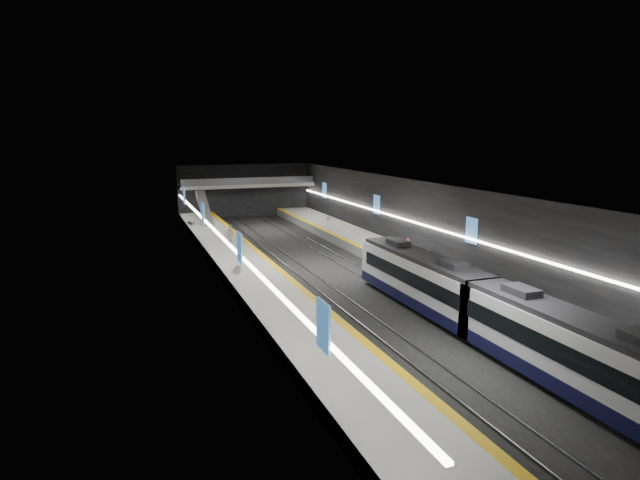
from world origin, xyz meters
name	(u,v)px	position (x,y,z in m)	size (l,w,h in m)	color
ground	(328,270)	(0.00, 0.00, 0.00)	(70.00, 70.00, 0.00)	black
ceiling	(328,185)	(0.00, 0.00, 8.00)	(20.00, 70.00, 0.04)	beige
wall_left	(219,235)	(-10.00, 0.00, 4.00)	(0.04, 70.00, 8.00)	black
wall_right	(422,222)	(10.00, 0.00, 4.00)	(0.04, 70.00, 8.00)	black
wall_back	(245,191)	(0.00, 35.00, 4.00)	(20.00, 0.04, 8.00)	black
platform_left	(249,272)	(-7.50, 0.00, 0.50)	(5.00, 70.00, 1.00)	slate
tile_surface_left	(249,266)	(-7.50, 0.00, 1.01)	(5.00, 70.00, 0.02)	#B8B8B2
tactile_strip_left	(273,264)	(-5.30, 0.00, 1.02)	(0.60, 70.00, 0.02)	yellow
platform_right	(399,259)	(7.50, 0.00, 0.50)	(5.00, 70.00, 1.00)	slate
tile_surface_right	(399,253)	(7.50, 0.00, 1.01)	(5.00, 70.00, 0.02)	#B8B8B2
tactile_strip_right	(379,255)	(5.30, 0.00, 1.02)	(0.60, 70.00, 0.02)	yellow
rails	(328,270)	(0.00, 0.00, 0.06)	(6.52, 70.00, 0.12)	gray
train	(482,307)	(2.50, -19.52, 2.20)	(2.69, 29.02, 3.60)	black
ad_posters	(324,221)	(0.00, 1.00, 4.50)	(19.94, 53.50, 2.20)	#4382CA
cove_light_left	(222,237)	(-9.80, 0.00, 3.80)	(0.25, 68.60, 0.12)	white
cove_light_right	(421,224)	(9.80, 0.00, 3.80)	(0.25, 68.60, 0.12)	white
mezzanine_bridge	(248,185)	(0.00, 32.93, 5.04)	(20.00, 3.00, 1.50)	gray
escalator	(204,208)	(-7.50, 26.00, 2.90)	(1.20, 8.00, 0.60)	#99999E
bench_left_near	(238,270)	(-8.80, -1.50, 1.21)	(0.48, 1.72, 0.42)	#99999E
bench_left_far	(191,223)	(-9.44, 24.49, 1.20)	(0.44, 1.60, 0.39)	#99999E
bench_right_near	(428,254)	(9.50, -2.04, 1.25)	(0.56, 2.03, 0.50)	#99999E
bench_right_far	(328,218)	(8.55, 22.00, 1.21)	(0.47, 1.71, 0.42)	#99999E
passenger_right_a	(408,249)	(7.13, -2.39, 1.98)	(0.71, 0.47, 1.96)	#B04143
passenger_right_b	(596,328)	(6.96, -23.84, 1.77)	(0.75, 0.58, 1.54)	teal
passenger_left_a	(230,234)	(-6.91, 11.41, 1.94)	(1.11, 0.46, 1.89)	silver
passenger_left_b	(323,324)	(-7.23, -17.89, 1.81)	(1.05, 0.60, 1.62)	#3A3940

